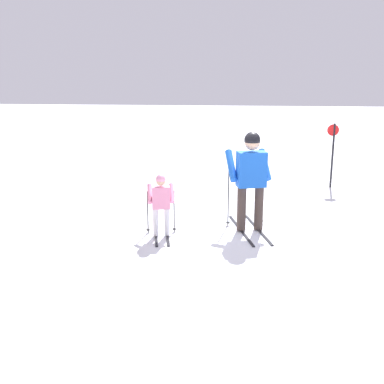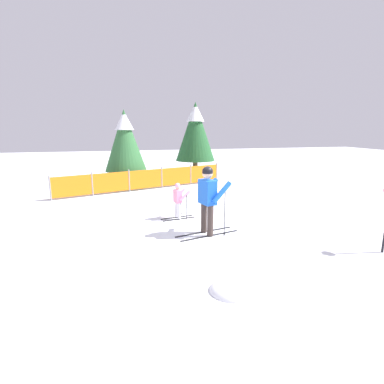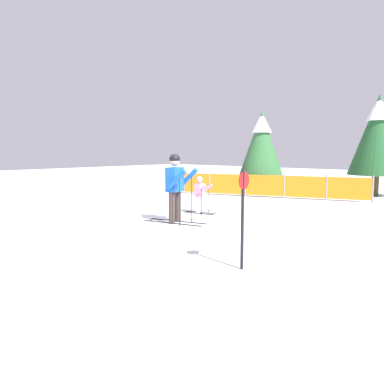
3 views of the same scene
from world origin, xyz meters
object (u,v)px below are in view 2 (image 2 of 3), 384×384
(skier_child, at_px, (178,198))
(conifer_far, at_px, (195,131))
(skier_adult, at_px, (208,194))
(conifer_near, at_px, (125,139))
(safety_fence, at_px, (146,179))

(skier_child, relative_size, conifer_far, 0.27)
(skier_adult, height_order, conifer_far, conifer_far)
(skier_adult, distance_m, skier_child, 1.66)
(conifer_near, bearing_deg, conifer_far, 31.17)
(conifer_near, bearing_deg, skier_child, -76.51)
(safety_fence, bearing_deg, conifer_far, 47.43)
(skier_adult, relative_size, conifer_far, 0.43)
(skier_adult, height_order, safety_fence, skier_adult)
(skier_child, bearing_deg, safety_fence, 85.87)
(skier_adult, bearing_deg, conifer_far, 63.19)
(skier_child, height_order, conifer_far, conifer_far)
(skier_child, xyz_separation_m, conifer_near, (-1.36, 5.68, 1.56))
(skier_child, height_order, safety_fence, skier_child)
(skier_adult, bearing_deg, conifer_near, 90.08)
(safety_fence, height_order, conifer_far, conifer_far)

